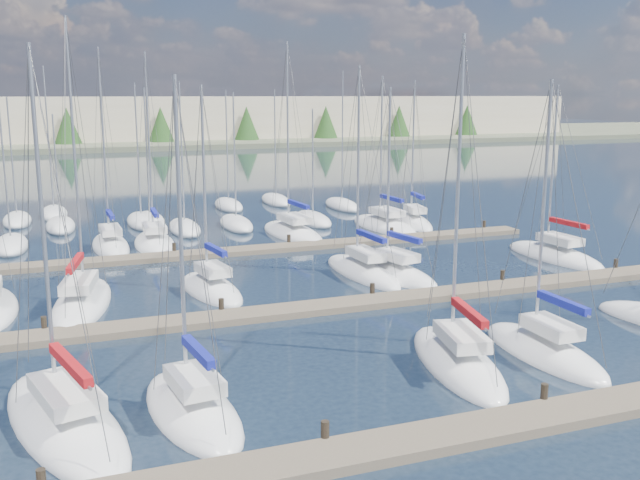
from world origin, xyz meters
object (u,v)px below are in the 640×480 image
object	(u,v)px
sailboat_m	(554,256)
sailboat_p	(292,233)
sailboat_o	(155,243)
sailboat_r	(413,222)
sailboat_d	(457,361)
sailboat_l	(393,274)
sailboat_j	(211,289)
sailboat_k	(362,272)
sailboat_q	(384,226)
sailboat_n	(111,245)
sailboat_b	(64,422)
sailboat_e	(544,352)
sailboat_c	(193,410)
sailboat_i	(82,303)

from	to	relation	value
sailboat_m	sailboat_p	bearing A→B (deg)	131.60
sailboat_o	sailboat_r	bearing A→B (deg)	4.47
sailboat_d	sailboat_l	distance (m)	14.04
sailboat_j	sailboat_p	distance (m)	16.40
sailboat_m	sailboat_l	distance (m)	11.96
sailboat_j	sailboat_k	world-z (taller)	sailboat_k
sailboat_q	sailboat_p	world-z (taller)	sailboat_p
sailboat_q	sailboat_l	xyz separation A→B (m)	(-6.30, -14.36, 0.01)
sailboat_n	sailboat_p	size ratio (longest dim) A/B	0.96
sailboat_r	sailboat_l	xyz separation A→B (m)	(-9.16, -14.79, -0.01)
sailboat_m	sailboat_j	size ratio (longest dim) A/B	1.01
sailboat_o	sailboat_p	world-z (taller)	sailboat_p
sailboat_b	sailboat_e	world-z (taller)	sailboat_b
sailboat_d	sailboat_l	xyz separation A→B (m)	(3.88, 13.49, -0.01)
sailboat_n	sailboat_d	xyz separation A→B (m)	(11.00, -27.55, -0.01)
sailboat_c	sailboat_k	bearing A→B (deg)	43.01
sailboat_d	sailboat_m	distance (m)	21.16
sailboat_k	sailboat_e	bearing A→B (deg)	-87.17
sailboat_b	sailboat_i	world-z (taller)	sailboat_i
sailboat_o	sailboat_p	size ratio (longest dim) A/B	0.94
sailboat_b	sailboat_p	world-z (taller)	sailboat_p
sailboat_b	sailboat_d	xyz separation A→B (m)	(14.60, 0.13, 0.01)
sailboat_o	sailboat_n	bearing A→B (deg)	176.49
sailboat_q	sailboat_o	world-z (taller)	sailboat_o
sailboat_d	sailboat_m	xyz separation A→B (m)	(15.82, 14.06, -0.01)
sailboat_d	sailboat_c	bearing A→B (deg)	-164.64
sailboat_i	sailboat_o	bearing A→B (deg)	79.43
sailboat_q	sailboat_j	xyz separation A→B (m)	(-17.01, -13.95, 0.02)
sailboat_c	sailboat_o	distance (m)	28.09
sailboat_j	sailboat_e	world-z (taller)	sailboat_e
sailboat_c	sailboat_k	xyz separation A→B (m)	(12.94, 15.25, 0.01)
sailboat_r	sailboat_d	bearing A→B (deg)	-104.69
sailboat_n	sailboat_i	xyz separation A→B (m)	(-2.48, -13.92, -0.01)
sailboat_n	sailboat_o	xyz separation A→B (m)	(2.97, -0.27, -0.01)
sailboat_j	sailboat_e	xyz separation A→B (m)	(10.73, -14.20, 0.00)
sailboat_e	sailboat_k	bearing A→B (deg)	95.72
sailboat_b	sailboat_l	world-z (taller)	sailboat_b
sailboat_r	sailboat_p	size ratio (longest dim) A/B	0.82
sailboat_j	sailboat_k	size ratio (longest dim) A/B	0.91
sailboat_j	sailboat_m	bearing A→B (deg)	-8.05
sailboat_c	sailboat_e	world-z (taller)	sailboat_c
sailboat_l	sailboat_k	xyz separation A→B (m)	(-1.51, 1.06, 0.01)
sailboat_m	sailboat_o	xyz separation A→B (m)	(-23.85, 13.22, 0.02)
sailboat_d	sailboat_i	xyz separation A→B (m)	(-13.48, 13.63, 0.01)
sailboat_r	sailboat_e	distance (m)	30.01
sailboat_r	sailboat_p	xyz separation A→B (m)	(-10.72, -0.76, -0.01)
sailboat_l	sailboat_p	xyz separation A→B (m)	(-1.56, 14.03, 0.00)
sailboat_d	sailboat_o	distance (m)	28.44
sailboat_r	sailboat_e	xyz separation A→B (m)	(-9.13, -28.59, -0.01)
sailboat_l	sailboat_n	bearing A→B (deg)	125.69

